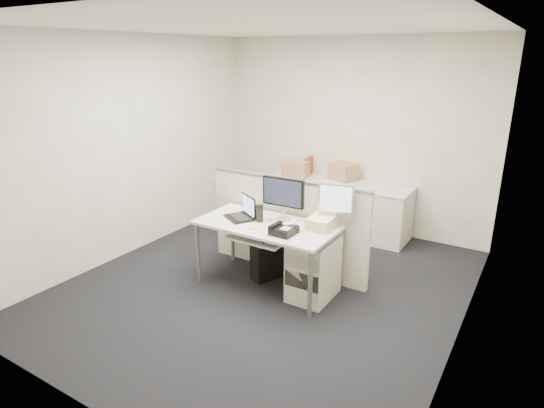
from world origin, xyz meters
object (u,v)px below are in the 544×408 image
Objects in this scene: desk at (266,229)px; monitor_main at (283,199)px; laptop at (239,208)px; desk_phone at (282,231)px.

monitor_main is at bearing 60.84° from desk.
laptop is (-0.45, -0.20, -0.12)m from monitor_main.
desk is at bearing 151.04° from desk_phone.
desk is at bearing -121.59° from monitor_main.
monitor_main is 0.50m from laptop.
desk is 0.37m from monitor_main.
desk is 0.39m from laptop.
desk_phone is (0.65, -0.16, -0.09)m from laptop.
monitor_main reaches higher than desk.
laptop is at bearing -176.68° from desk.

